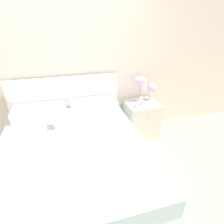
% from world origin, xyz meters
% --- Properties ---
extents(ground_plane, '(12.00, 12.00, 0.00)m').
position_xyz_m(ground_plane, '(0.00, 0.00, 0.00)').
color(ground_plane, '#CCB28E').
extents(wall_back, '(8.00, 0.06, 2.60)m').
position_xyz_m(wall_back, '(0.00, 0.07, 1.30)').
color(wall_back, silver).
rests_on(wall_back, ground_plane).
extents(bed, '(1.63, 1.95, 1.05)m').
position_xyz_m(bed, '(0.00, -0.90, 0.31)').
color(bed, white).
rests_on(bed, ground_plane).
extents(nightstand, '(0.51, 0.49, 0.59)m').
position_xyz_m(nightstand, '(1.17, -0.25, 0.30)').
color(nightstand, silver).
rests_on(nightstand, ground_plane).
extents(table_lamp, '(0.19, 0.19, 0.38)m').
position_xyz_m(table_lamp, '(1.17, -0.14, 0.86)').
color(table_lamp, white).
rests_on(table_lamp, nightstand).
extents(flower_vase, '(0.15, 0.15, 0.28)m').
position_xyz_m(flower_vase, '(1.37, -0.16, 0.77)').
color(flower_vase, white).
rests_on(flower_vase, nightstand).
extents(teacup, '(0.10, 0.10, 0.07)m').
position_xyz_m(teacup, '(1.14, -0.31, 0.62)').
color(teacup, white).
rests_on(teacup, nightstand).
extents(alarm_clock, '(0.06, 0.05, 0.06)m').
position_xyz_m(alarm_clock, '(1.02, -0.37, 0.62)').
color(alarm_clock, beige).
rests_on(alarm_clock, nightstand).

